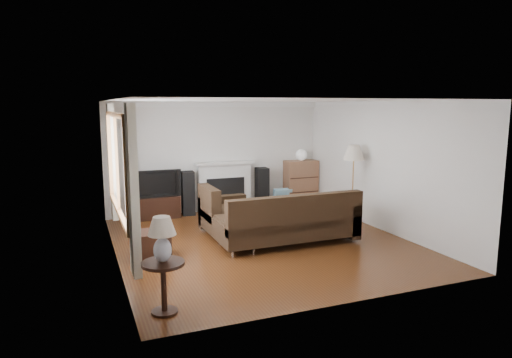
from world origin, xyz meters
name	(u,v)px	position (x,y,z in m)	size (l,w,h in m)	color
room	(262,173)	(0.00, 0.00, 1.25)	(5.10, 5.60, 2.54)	#4F2811
window	(117,164)	(-2.45, -0.20, 1.55)	(0.12, 2.74, 1.54)	#916135
curtain_near	(133,191)	(-2.40, -1.72, 1.40)	(0.10, 0.35, 2.10)	silver
curtain_far	(113,162)	(-2.40, 1.32, 1.40)	(0.10, 0.35, 2.10)	silver
fireplace	(225,186)	(0.15, 2.64, 0.57)	(1.40, 0.26, 1.15)	white
tv_stand	(157,207)	(-1.43, 2.50, 0.24)	(0.96, 0.43, 0.48)	black
television	(156,183)	(-1.43, 2.50, 0.77)	(1.02, 0.13, 0.59)	black
speaker_left	(188,193)	(-0.73, 2.54, 0.49)	(0.27, 0.33, 0.98)	black
speaker_right	(262,188)	(1.05, 2.55, 0.48)	(0.27, 0.32, 0.97)	black
bookshelf	(301,183)	(2.07, 2.53, 0.55)	(0.80, 0.38, 1.10)	brown
globe_lamp	(301,155)	(2.07, 2.53, 1.23)	(0.27, 0.27, 0.27)	white
sectional_sofa	(287,219)	(0.38, -0.22, 0.44)	(2.70, 1.97, 0.87)	black
coffee_table	(256,215)	(0.36, 1.21, 0.19)	(1.00, 0.54, 0.39)	#A4704E
footstool	(153,244)	(-1.94, -0.09, 0.21)	(0.50, 0.50, 0.42)	black
floor_lamp	(353,185)	(2.19, 0.48, 0.82)	(0.42, 0.42, 1.63)	#C68E44
side_table	(164,287)	(-2.15, -2.17, 0.31)	(0.50, 0.50, 0.63)	black
table_lamp	(162,240)	(-2.15, -2.17, 0.89)	(0.33, 0.33, 0.53)	silver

